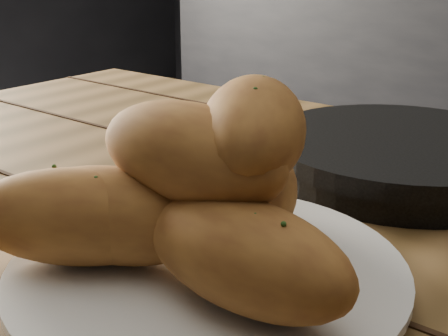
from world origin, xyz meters
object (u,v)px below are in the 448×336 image
Objects in this scene: table at (282,309)px; bread_rolls at (185,194)px; plate at (208,273)px; skillet at (402,155)px.

table is 4.55× the size of bread_rolls.
plate is 0.98× the size of bread_rolls.
table is 0.23m from bread_rolls.
plate is (0.02, -0.14, 0.11)m from table.
bread_rolls is (-0.02, -0.01, 0.06)m from plate.
bread_rolls is at bearing -95.20° from skillet.
plate is 0.73× the size of skillet.
plate is at bearing -92.67° from skillet.
skillet is (0.03, 0.33, -0.05)m from bread_rolls.
plate is at bearing -80.66° from table.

